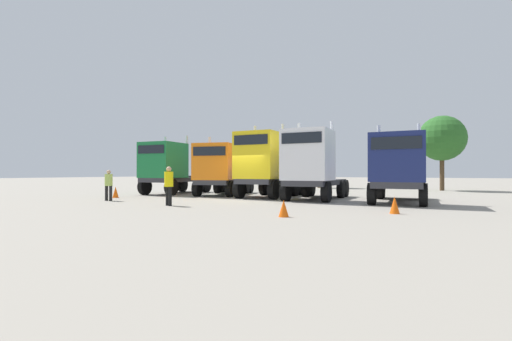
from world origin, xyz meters
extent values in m
plane|color=gray|center=(0.00, 0.00, 0.00)|extent=(200.00, 200.00, 0.00)
cube|color=#333338|center=(-7.41, 2.51, 1.02)|extent=(2.92, 5.87, 0.30)
cube|color=#197238|center=(-7.21, 0.99, 2.37)|extent=(2.72, 2.88, 2.41)
cube|color=black|center=(-7.04, -0.31, 3.06)|extent=(2.09, 0.31, 0.55)
cylinder|color=silver|center=(-6.46, 2.55, 2.67)|extent=(0.20, 0.20, 3.01)
cylinder|color=silver|center=(-8.34, 2.30, 2.67)|extent=(0.20, 0.20, 3.01)
cylinder|color=#333338|center=(-7.58, 3.73, 1.23)|extent=(1.23, 1.23, 0.12)
cylinder|color=black|center=(-6.05, 0.55, 0.56)|extent=(0.49, 1.15, 1.12)
cylinder|color=black|center=(-8.23, 0.26, 0.56)|extent=(0.49, 1.15, 1.12)
cylinder|color=black|center=(-6.48, 3.86, 0.56)|extent=(0.49, 1.15, 1.12)
cylinder|color=black|center=(-8.66, 3.57, 0.56)|extent=(0.49, 1.15, 1.12)
cylinder|color=black|center=(-6.63, 4.95, 0.56)|extent=(0.49, 1.15, 1.12)
cylinder|color=black|center=(-8.81, 4.66, 0.56)|extent=(0.49, 1.15, 1.12)
cube|color=#333338|center=(-3.57, 3.26, 0.90)|extent=(3.82, 6.44, 0.30)
cube|color=orange|center=(-3.05, 1.46, 2.21)|extent=(2.96, 2.90, 2.31)
cube|color=black|center=(-2.71, 0.33, 2.84)|extent=(2.03, 0.63, 0.55)
cylinder|color=silver|center=(-2.50, 2.98, 2.51)|extent=(0.22, 0.22, 2.91)
cylinder|color=silver|center=(-4.33, 2.45, 2.51)|extent=(0.22, 0.22, 2.91)
cylinder|color=#333338|center=(-3.95, 4.54, 1.11)|extent=(1.37, 1.37, 0.12)
cylinder|color=black|center=(-1.86, 1.33, 0.50)|extent=(0.62, 1.06, 1.00)
cylinder|color=black|center=(-3.97, 0.71, 0.50)|extent=(0.62, 1.06, 1.00)
cylinder|color=black|center=(-2.92, 4.95, 0.50)|extent=(0.62, 1.06, 1.00)
cylinder|color=black|center=(-5.03, 4.33, 0.50)|extent=(0.62, 1.06, 1.00)
cylinder|color=black|center=(-3.23, 6.00, 0.50)|extent=(0.62, 1.06, 1.00)
cylinder|color=black|center=(-5.34, 5.38, 0.50)|extent=(0.62, 1.06, 1.00)
cube|color=#333338|center=(0.20, 2.95, 1.01)|extent=(2.62, 5.91, 0.30)
cube|color=yellow|center=(0.32, 1.24, 2.52)|extent=(2.56, 2.51, 2.73)
cube|color=black|center=(0.41, 0.05, 3.36)|extent=(2.10, 0.19, 0.55)
cylinder|color=silver|center=(1.17, 2.62, 2.82)|extent=(0.19, 0.19, 3.33)
cylinder|color=silver|center=(-0.72, 2.48, 2.82)|extent=(0.19, 0.19, 3.33)
cylinder|color=#333338|center=(0.11, 4.21, 1.22)|extent=(1.18, 1.18, 0.12)
cylinder|color=black|center=(1.45, 0.85, 0.55)|extent=(0.43, 1.13, 1.11)
cylinder|color=black|center=(-0.74, 0.69, 0.55)|extent=(0.43, 1.13, 1.11)
cylinder|color=black|center=(1.20, 4.31, 0.55)|extent=(0.43, 1.13, 1.11)
cylinder|color=black|center=(-0.99, 4.15, 0.55)|extent=(0.43, 1.13, 1.11)
cylinder|color=black|center=(1.12, 5.41, 0.55)|extent=(0.43, 1.13, 1.11)
cylinder|color=black|center=(-1.07, 5.24, 0.55)|extent=(0.43, 1.13, 1.11)
cube|color=#333338|center=(3.36, 2.65, 0.96)|extent=(2.70, 6.09, 0.30)
cube|color=white|center=(3.51, 0.90, 2.45)|extent=(2.60, 2.60, 2.69)
cube|color=black|center=(3.62, -0.32, 3.27)|extent=(2.10, 0.22, 0.55)
cylinder|color=silver|center=(4.34, 2.33, 2.75)|extent=(0.19, 0.19, 3.29)
cylinder|color=silver|center=(2.45, 2.16, 2.75)|extent=(0.19, 0.19, 3.29)
cylinder|color=#333338|center=(3.25, 3.95, 1.17)|extent=(1.19, 1.19, 0.12)
cylinder|color=black|center=(4.65, 0.49, 0.53)|extent=(0.44, 1.09, 1.06)
cylinder|color=black|center=(2.46, 0.30, 0.53)|extent=(0.44, 1.09, 1.06)
cylinder|color=black|center=(4.34, 4.10, 0.53)|extent=(0.44, 1.09, 1.06)
cylinder|color=black|center=(2.15, 3.91, 0.53)|extent=(0.44, 1.09, 1.06)
cylinder|color=black|center=(4.24, 5.20, 0.53)|extent=(0.44, 1.09, 1.06)
cylinder|color=black|center=(2.05, 5.01, 0.53)|extent=(0.44, 1.09, 1.06)
cube|color=#333338|center=(7.77, 2.97, 0.95)|extent=(2.82, 6.58, 0.30)
cube|color=navy|center=(7.97, 0.96, 2.23)|extent=(2.62, 2.58, 2.27)
cube|color=black|center=(8.09, -0.23, 2.84)|extent=(2.09, 0.25, 0.55)
cylinder|color=silver|center=(8.78, 2.38, 2.53)|extent=(0.20, 0.20, 2.87)
cylinder|color=silver|center=(6.89, 2.19, 2.53)|extent=(0.20, 0.20, 2.87)
cylinder|color=#333338|center=(7.63, 4.37, 1.16)|extent=(1.20, 1.20, 0.12)
cylinder|color=black|center=(9.11, 0.59, 0.52)|extent=(0.45, 1.07, 1.05)
cylinder|color=black|center=(6.92, 0.38, 0.52)|extent=(0.45, 1.07, 1.05)
cylinder|color=black|center=(8.71, 4.66, 0.52)|extent=(0.45, 1.07, 1.05)
cylinder|color=black|center=(6.52, 4.45, 0.52)|extent=(0.45, 1.07, 1.05)
cylinder|color=black|center=(8.60, 5.76, 0.52)|extent=(0.45, 1.07, 1.05)
cylinder|color=black|center=(6.41, 5.54, 0.52)|extent=(0.45, 1.07, 1.05)
cylinder|color=black|center=(-1.16, -4.77, 0.44)|extent=(0.21, 0.21, 0.87)
cylinder|color=black|center=(-0.90, -4.87, 0.44)|extent=(0.21, 0.21, 0.87)
cylinder|color=yellow|center=(-1.03, -4.82, 1.22)|extent=(0.52, 0.52, 0.69)
sphere|color=tan|center=(-1.03, -4.82, 1.68)|extent=(0.24, 0.24, 0.24)
cylinder|color=black|center=(-5.72, -4.35, 0.40)|extent=(0.19, 0.19, 0.81)
cylinder|color=black|center=(-6.00, -4.41, 0.40)|extent=(0.19, 0.19, 0.81)
cylinder|color=#A9C857|center=(-5.86, -4.38, 1.13)|extent=(0.47, 0.47, 0.64)
sphere|color=tan|center=(-5.86, -4.38, 1.56)|extent=(0.22, 0.22, 0.22)
cone|color=#F2590C|center=(8.44, -2.91, 0.32)|extent=(0.36, 0.36, 0.64)
cone|color=#F2590C|center=(-7.52, -2.65, 0.34)|extent=(0.36, 0.36, 0.67)
cone|color=#F2590C|center=(5.30, -5.82, 0.29)|extent=(0.36, 0.36, 0.58)
cylinder|color=#4C3823|center=(-7.93, 20.12, 1.13)|extent=(0.36, 0.36, 2.27)
sphere|color=#286023|center=(-7.93, 20.12, 3.93)|extent=(4.16, 4.16, 4.16)
cylinder|color=#4C3823|center=(-1.75, 16.99, 1.44)|extent=(0.36, 0.36, 2.89)
sphere|color=#286023|center=(-1.75, 16.99, 4.02)|extent=(2.85, 2.85, 2.85)
cylinder|color=#4C3823|center=(9.19, 17.00, 1.46)|extent=(0.36, 0.36, 2.91)
sphere|color=#286023|center=(9.19, 17.00, 4.45)|extent=(3.84, 3.84, 3.84)
camera|label=1|loc=(10.54, -16.67, 1.52)|focal=24.59mm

